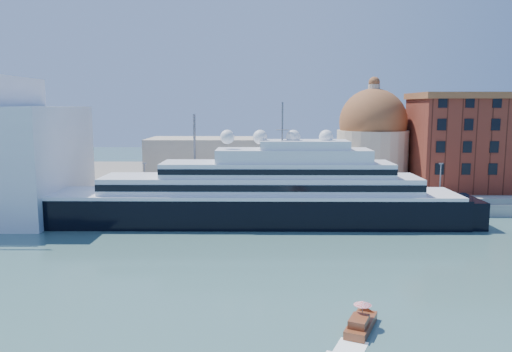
{
  "coord_description": "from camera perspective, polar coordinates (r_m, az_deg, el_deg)",
  "views": [
    {
      "loc": [
        -6.23,
        -69.21,
        22.11
      ],
      "look_at": [
        -7.2,
        18.0,
        9.84
      ],
      "focal_mm": 35.0,
      "sensor_mm": 36.0,
      "label": 1
    }
  ],
  "objects": [
    {
      "name": "ground",
      "position": [
        72.92,
        5.59,
        -9.68
      ],
      "size": [
        400.0,
        400.0,
        0.0
      ],
      "primitive_type": "plane",
      "color": "#37605E",
      "rests_on": "ground"
    },
    {
      "name": "quay",
      "position": [
        105.48,
        4.02,
        -3.42
      ],
      "size": [
        180.0,
        10.0,
        2.5
      ],
      "primitive_type": "cube",
      "color": "gray",
      "rests_on": "ground"
    },
    {
      "name": "land",
      "position": [
        145.88,
        3.08,
        -0.33
      ],
      "size": [
        260.0,
        72.0,
        2.0
      ],
      "primitive_type": "cube",
      "color": "slate",
      "rests_on": "ground"
    },
    {
      "name": "quay_fence",
      "position": [
        100.72,
        4.18,
        -2.9
      ],
      "size": [
        180.0,
        0.1,
        1.2
      ],
      "primitive_type": "cube",
      "color": "slate",
      "rests_on": "quay"
    },
    {
      "name": "superyacht",
      "position": [
        93.97,
        -2.24,
        -2.74
      ],
      "size": [
        89.3,
        12.38,
        26.69
      ],
      "color": "black",
      "rests_on": "ground"
    },
    {
      "name": "service_barge",
      "position": [
        102.14,
        -23.19,
        -4.67
      ],
      "size": [
        13.47,
        6.2,
        2.92
      ],
      "rotation": [
        0.0,
        0.0,
        -0.15
      ],
      "color": "white",
      "rests_on": "ground"
    },
    {
      "name": "water_taxi",
      "position": [
        52.69,
        11.88,
        -16.15
      ],
      "size": [
        4.37,
        6.48,
        2.93
      ],
      "rotation": [
        0.0,
        0.0,
        -0.41
      ],
      "color": "brown",
      "rests_on": "ground"
    },
    {
      "name": "warehouse",
      "position": [
        134.73,
        26.3,
        3.64
      ],
      "size": [
        43.0,
        19.0,
        23.25
      ],
      "color": "maroon",
      "rests_on": "land"
    },
    {
      "name": "church",
      "position": [
        128.04,
        6.3,
        2.94
      ],
      "size": [
        66.0,
        18.0,
        25.5
      ],
      "color": "beige",
      "rests_on": "land"
    },
    {
      "name": "lamp_posts",
      "position": [
        102.42,
        -2.97,
        1.11
      ],
      "size": [
        120.8,
        2.4,
        18.0
      ],
      "color": "slate",
      "rests_on": "quay"
    }
  ]
}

